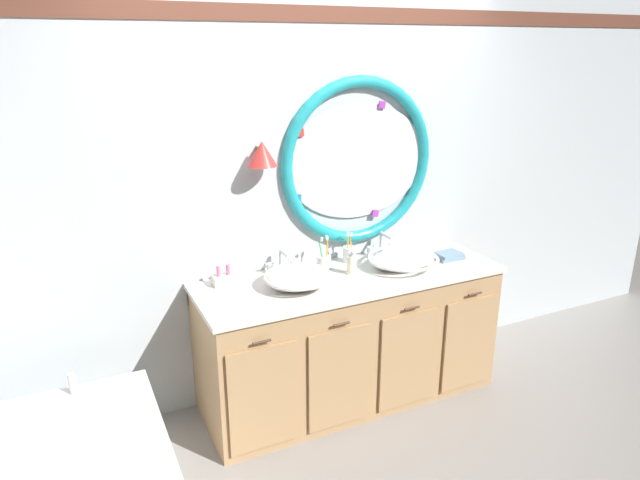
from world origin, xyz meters
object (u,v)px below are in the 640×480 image
(soap_dispenser, at_px, (351,264))
(toiletry_basket, at_px, (224,279))
(folded_hand_towel, at_px, (448,256))
(sink_basin_right, at_px, (403,259))
(sink_basin_left, at_px, (298,277))
(toothbrush_holder_left, at_px, (323,261))
(toothbrush_holder_right, at_px, (349,253))

(soap_dispenser, height_order, toiletry_basket, soap_dispenser)
(folded_hand_towel, height_order, toiletry_basket, toiletry_basket)
(sink_basin_right, height_order, soap_dispenser, soap_dispenser)
(sink_basin_left, xyz_separation_m, toothbrush_holder_left, (0.25, 0.18, -0.01))
(soap_dispenser, distance_m, folded_hand_towel, 0.70)
(toiletry_basket, bearing_deg, soap_dispenser, -13.31)
(soap_dispenser, height_order, folded_hand_towel, soap_dispenser)
(toiletry_basket, bearing_deg, toothbrush_holder_right, 0.77)
(toothbrush_holder_right, bearing_deg, sink_basin_left, -153.26)
(folded_hand_towel, bearing_deg, toothbrush_holder_right, 159.76)
(toothbrush_holder_right, relative_size, toiletry_basket, 1.62)
(toothbrush_holder_right, bearing_deg, soap_dispenser, -114.36)
(toothbrush_holder_left, height_order, soap_dispenser, toothbrush_holder_left)
(toothbrush_holder_left, height_order, toiletry_basket, toothbrush_holder_left)
(folded_hand_towel, bearing_deg, sink_basin_left, -179.89)
(sink_basin_left, relative_size, sink_basin_right, 0.89)
(sink_basin_right, distance_m, soap_dispenser, 0.35)
(soap_dispenser, bearing_deg, toiletry_basket, 166.69)
(toothbrush_holder_left, bearing_deg, toiletry_basket, 177.05)
(sink_basin_right, bearing_deg, toothbrush_holder_right, 138.69)
(soap_dispenser, bearing_deg, sink_basin_left, -173.59)
(toothbrush_holder_right, distance_m, toiletry_basket, 0.83)
(sink_basin_right, bearing_deg, toiletry_basket, 168.71)
(toothbrush_holder_left, relative_size, toiletry_basket, 1.67)
(sink_basin_left, height_order, folded_hand_towel, sink_basin_left)
(toothbrush_holder_left, bearing_deg, toothbrush_holder_right, 12.09)
(sink_basin_left, bearing_deg, sink_basin_right, -0.00)
(toothbrush_holder_left, distance_m, folded_hand_towel, 0.84)
(soap_dispenser, xyz_separation_m, folded_hand_towel, (0.70, -0.04, -0.04))
(toothbrush_holder_right, relative_size, folded_hand_towel, 1.15)
(folded_hand_towel, xyz_separation_m, toiletry_basket, (-1.44, 0.21, 0.02))
(sink_basin_right, height_order, folded_hand_towel, sink_basin_right)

